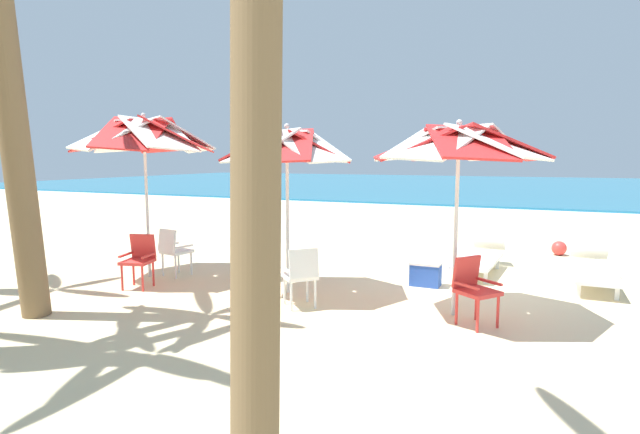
% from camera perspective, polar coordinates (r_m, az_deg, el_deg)
% --- Properties ---
extents(ground_plane, '(80.00, 80.00, 0.00)m').
position_cam_1_polar(ground_plane, '(9.27, 19.11, -6.78)').
color(ground_plane, beige).
extents(sea, '(80.00, 36.00, 0.10)m').
position_cam_1_polar(sea, '(40.01, 22.95, 3.29)').
color(sea, teal).
rests_on(sea, ground).
extents(surf_foam, '(80.00, 0.70, 0.01)m').
position_cam_1_polar(surf_foam, '(21.77, 21.99, 0.73)').
color(surf_foam, white).
rests_on(surf_foam, ground).
extents(beach_umbrella_0, '(2.32, 2.32, 2.61)m').
position_cam_1_polar(beach_umbrella_0, '(6.79, 15.59, 7.93)').
color(beach_umbrella_0, silver).
rests_on(beach_umbrella_0, ground).
extents(plastic_chair_0, '(0.63, 0.62, 0.87)m').
position_cam_1_polar(plastic_chair_0, '(6.65, 17.19, -7.61)').
color(plastic_chair_0, red).
rests_on(plastic_chair_0, ground).
extents(beach_umbrella_1, '(2.11, 2.11, 2.64)m').
position_cam_1_polar(beach_umbrella_1, '(7.68, -3.80, 7.88)').
color(beach_umbrella_1, silver).
rests_on(beach_umbrella_1, ground).
extents(plastic_chair_1, '(0.62, 0.63, 0.87)m').
position_cam_1_polar(plastic_chair_1, '(8.67, -7.21, -4.01)').
color(plastic_chair_1, white).
rests_on(plastic_chair_1, ground).
extents(plastic_chair_2, '(0.63, 0.63, 0.87)m').
position_cam_1_polar(plastic_chair_2, '(7.05, -2.20, -6.47)').
color(plastic_chair_2, white).
rests_on(plastic_chair_2, ground).
extents(beach_umbrella_2, '(2.47, 2.47, 2.89)m').
position_cam_1_polar(beach_umbrella_2, '(9.24, -19.49, 8.69)').
color(beach_umbrella_2, silver).
rests_on(beach_umbrella_2, ground).
extents(plastic_chair_3, '(0.54, 0.56, 0.87)m').
position_cam_1_polar(plastic_chair_3, '(8.67, -19.98, -4.37)').
color(plastic_chair_3, red).
rests_on(plastic_chair_3, ground).
extents(plastic_chair_4, '(0.52, 0.54, 0.87)m').
position_cam_1_polar(plastic_chair_4, '(9.28, -16.43, -3.53)').
color(plastic_chair_4, white).
rests_on(plastic_chair_4, ground).
extents(sun_lounger_0, '(0.64, 2.15, 0.62)m').
position_cam_1_polar(sun_lounger_0, '(9.48, 28.81, -5.21)').
color(sun_lounger_0, white).
rests_on(sun_lounger_0, ground).
extents(sun_lounger_1, '(0.78, 2.18, 0.62)m').
position_cam_1_polar(sun_lounger_1, '(9.75, 17.83, -4.37)').
color(sun_lounger_1, white).
rests_on(sun_lounger_1, ground).
extents(palm_tree_2, '(2.85, 2.84, 5.65)m').
position_cam_1_polar(palm_tree_2, '(7.57, -32.11, 14.76)').
color(palm_tree_2, brown).
rests_on(palm_tree_2, ground).
extents(cooler_box, '(0.50, 0.34, 0.40)m').
position_cam_1_polar(cooler_box, '(8.50, 12.00, -6.36)').
color(cooler_box, blue).
rests_on(cooler_box, ground).
extents(beach_ball, '(0.31, 0.31, 0.31)m').
position_cam_1_polar(beach_ball, '(12.06, 25.70, -3.24)').
color(beach_ball, red).
rests_on(beach_ball, ground).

